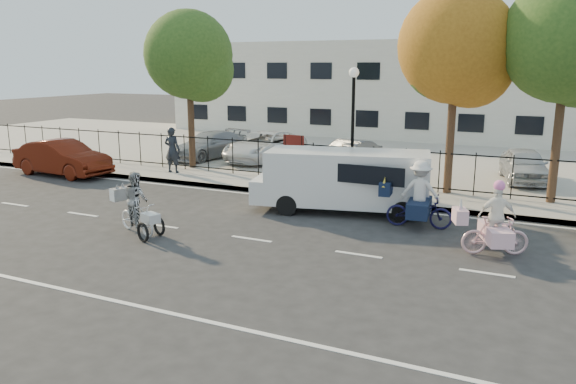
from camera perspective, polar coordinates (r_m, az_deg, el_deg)
The scene contains 22 objects.
ground at distance 15.12m, azimuth -3.73°, elevation -4.80°, with size 120.00×120.00×0.00m, color #333334.
road_markings at distance 15.12m, azimuth -3.73°, elevation -4.78°, with size 60.00×9.52×0.01m, color silver, non-canonical shape.
curb at distance 19.52m, azimuth 3.38°, elevation -0.52°, with size 60.00×0.10×0.15m, color #A8A399.
sidewalk at distance 20.47m, azimuth 4.47°, elevation 0.09°, with size 60.00×2.20×0.15m, color #A8A399.
parking_lot at distance 28.84m, azimuth 10.72°, elevation 3.62°, with size 60.00×15.60×0.15m, color #A8A399.
iron_fence at distance 21.33m, azimuth 5.55°, elevation 2.85°, with size 58.00×0.06×1.50m, color black, non-canonical shape.
building at distance 38.29m, azimuth 14.71°, elevation 10.05°, with size 34.00×10.00×6.00m, color silver.
lamppost at distance 20.52m, azimuth 6.64°, elevation 8.66°, with size 0.36×0.36×4.33m.
street_sign at distance 21.56m, azimuth 0.57°, elevation 4.40°, with size 0.85×0.06×1.80m.
zebra_trike at distance 15.99m, azimuth -15.12°, elevation -1.75°, with size 2.01×1.35×1.74m.
unicorn_bike at distance 14.58m, azimuth 20.24°, elevation -3.41°, with size 1.89×1.38×1.87m.
bull_bike at distance 16.39m, azimuth 13.11°, elevation -0.91°, with size 2.11×1.46×1.94m.
white_van at distance 17.73m, azimuth 5.72°, elevation 1.38°, with size 5.79×2.88×1.94m.
red_sedan at distance 25.47m, azimuth -21.94°, elevation 3.23°, with size 1.56×4.48×1.48m, color #521509.
pedestrian at distance 23.94m, azimuth -11.68°, elevation 4.21°, with size 0.69×0.45×1.90m, color black.
lot_car_a at distance 27.45m, azimuth -7.95°, elevation 4.76°, with size 1.77×4.37×1.27m, color #94989B.
lot_car_b at distance 26.49m, azimuth -2.37°, elevation 4.68°, with size 2.24×4.87×1.35m, color white.
lot_car_c at distance 24.44m, azimuth 6.08°, elevation 3.77°, with size 1.29×3.69×1.21m, color #515559.
lot_car_d at distance 23.49m, azimuth 22.87°, elevation 2.54°, with size 1.51×3.76×1.28m, color #B6BABE.
tree_west at distance 24.70m, azimuth -9.70°, elevation 13.16°, with size 3.74×3.74×6.85m.
tree_mid at distance 20.20m, azimuth 17.11°, elevation 13.46°, with size 3.89×3.89×7.13m.
tree_east at distance 19.99m, azimuth 26.90°, elevation 13.19°, with size 4.03×4.03×7.38m.
Camera 1 is at (6.96, -12.62, 4.56)m, focal length 35.00 mm.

